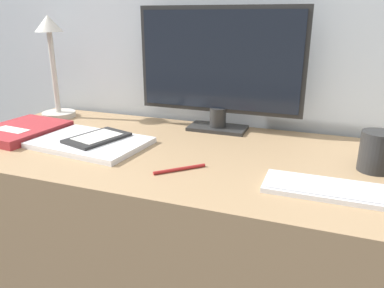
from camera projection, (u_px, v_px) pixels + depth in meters
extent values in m
cube|color=#997A56|center=(201.00, 259.00, 1.22)|extent=(1.57, 0.64, 0.74)
cube|color=#262626|center=(218.00, 128.00, 1.32)|extent=(0.20, 0.11, 0.01)
cylinder|color=#262626|center=(218.00, 117.00, 1.31)|extent=(0.06, 0.06, 0.07)
cube|color=#262626|center=(220.00, 61.00, 1.25)|extent=(0.57, 0.01, 0.35)
cube|color=black|center=(219.00, 61.00, 1.24)|extent=(0.54, 0.01, 0.32)
cube|color=silver|center=(330.00, 190.00, 0.85)|extent=(0.30, 0.12, 0.01)
cube|color=#B7B7BC|center=(331.00, 187.00, 0.85)|extent=(0.28, 0.10, 0.00)
cube|color=silver|center=(91.00, 144.00, 1.16)|extent=(0.36, 0.26, 0.01)
cube|color=silver|center=(90.00, 141.00, 1.16)|extent=(0.36, 0.26, 0.01)
cube|color=black|center=(97.00, 138.00, 1.16)|extent=(0.17, 0.21, 0.01)
cube|color=silver|center=(97.00, 136.00, 1.16)|extent=(0.13, 0.15, 0.00)
cylinder|color=#BCB7AD|center=(59.00, 114.00, 1.49)|extent=(0.13, 0.13, 0.02)
cylinder|color=#BCB7AD|center=(54.00, 73.00, 1.44)|extent=(0.02, 0.02, 0.31)
cone|color=#BCB7AD|center=(48.00, 23.00, 1.38)|extent=(0.10, 0.10, 0.06)
cube|color=maroon|center=(22.00, 131.00, 1.26)|extent=(0.24, 0.29, 0.03)
cube|color=silver|center=(12.00, 130.00, 1.22)|extent=(0.12, 0.06, 0.00)
cylinder|color=black|center=(377.00, 152.00, 0.96)|extent=(0.08, 0.08, 0.10)
cylinder|color=maroon|center=(180.00, 169.00, 0.97)|extent=(0.11, 0.10, 0.01)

